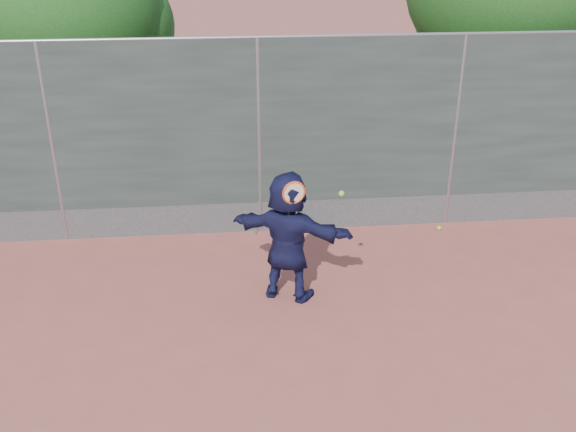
{
  "coord_description": "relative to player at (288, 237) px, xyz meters",
  "views": [
    {
      "loc": [
        -0.46,
        -5.62,
        4.53
      ],
      "look_at": [
        0.24,
        1.55,
        1.15
      ],
      "focal_mm": 40.0,
      "sensor_mm": 36.0,
      "label": 1
    }
  ],
  "objects": [
    {
      "name": "swing_action",
      "position": [
        0.1,
        -0.2,
        0.67
      ],
      "size": [
        0.74,
        0.18,
        0.51
      ],
      "color": "#E44515",
      "rests_on": "ground"
    },
    {
      "name": "weed_clump",
      "position": [
        0.05,
        1.83,
        -0.73
      ],
      "size": [
        0.68,
        0.07,
        0.3
      ],
      "color": "#387226",
      "rests_on": "ground"
    },
    {
      "name": "fence",
      "position": [
        -0.24,
        1.95,
        0.72
      ],
      "size": [
        20.0,
        0.06,
        3.03
      ],
      "color": "#38423D",
      "rests_on": "ground"
    },
    {
      "name": "tree_left",
      "position": [
        -3.09,
        5.0,
        2.08
      ],
      "size": [
        3.15,
        3.0,
        4.53
      ],
      "color": "#382314",
      "rests_on": "ground"
    },
    {
      "name": "ground",
      "position": [
        -0.24,
        -1.55,
        -0.86
      ],
      "size": [
        80.0,
        80.0,
        0.0
      ],
      "primitive_type": "plane",
      "color": "#9E4C42",
      "rests_on": "ground"
    },
    {
      "name": "ball_ground",
      "position": [
        2.58,
        1.69,
        -0.83
      ],
      "size": [
        0.07,
        0.07,
        0.07
      ],
      "primitive_type": "sphere",
      "color": "#A5D12E",
      "rests_on": "ground"
    },
    {
      "name": "player",
      "position": [
        0.0,
        0.0,
        0.0
      ],
      "size": [
        1.67,
        1.13,
        1.73
      ],
      "primitive_type": "imported",
      "rotation": [
        0.0,
        0.0,
        2.72
      ],
      "color": "#16183E",
      "rests_on": "ground"
    }
  ]
}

